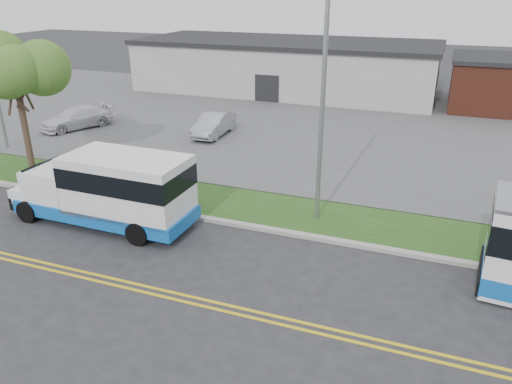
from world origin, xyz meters
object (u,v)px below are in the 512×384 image
at_px(tree_west, 14,68).
at_px(shuttle_bus, 112,188).
at_px(streetlight_near, 323,91).
at_px(pedestrian, 139,177).
at_px(parked_car_a, 214,124).
at_px(parked_car_b, 76,118).

bearing_deg(tree_west, shuttle_bus, -25.38).
xyz_separation_m(streetlight_near, pedestrian, (-7.71, -0.83, -4.15)).
xyz_separation_m(streetlight_near, shuttle_bus, (-7.36, -3.15, -3.68)).
bearing_deg(shuttle_bus, parked_car_a, 97.78).
bearing_deg(parked_car_a, shuttle_bus, -84.33).
bearing_deg(tree_west, parked_car_b, 112.44).
bearing_deg(shuttle_bus, parked_car_b, 135.28).
distance_m(tree_west, pedestrian, 8.44).
xyz_separation_m(tree_west, pedestrian, (7.29, -1.30, -4.04)).
xyz_separation_m(shuttle_bus, pedestrian, (-0.34, 2.32, -0.47)).
bearing_deg(pedestrian, tree_west, -14.21).
xyz_separation_m(tree_west, shuttle_bus, (7.64, -3.62, -3.57)).
bearing_deg(tree_west, pedestrian, -10.11).
relative_size(parked_car_a, parked_car_b, 0.89).
relative_size(tree_west, shuttle_bus, 0.91).
relative_size(streetlight_near, shuttle_bus, 1.25).
bearing_deg(parked_car_b, pedestrian, -14.13).
relative_size(tree_west, parked_car_a, 1.68).
bearing_deg(streetlight_near, parked_car_a, 133.84).
distance_m(streetlight_near, pedestrian, 8.79).
bearing_deg(pedestrian, parked_car_a, -87.35).
height_order(pedestrian, parked_car_a, pedestrian).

